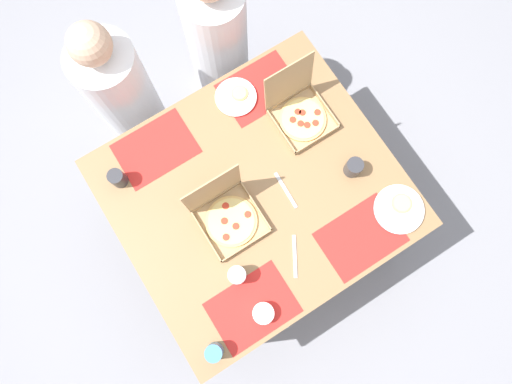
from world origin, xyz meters
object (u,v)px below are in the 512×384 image
cup_spare (214,352)px  plate_near_left (236,97)px  cup_red (118,178)px  diner_right_seat (219,49)px  cup_clear_left (237,275)px  plate_near_right (399,209)px  pizza_box_edge_far (227,215)px  condiment_bowl (263,313)px  diner_left_seat (128,100)px  pizza_box_corner_right (300,111)px  cup_dark (353,167)px

cup_spare → plate_near_left: bearing=53.8°
cup_red → diner_right_seat: diner_right_seat is taller
cup_red → cup_clear_left: (0.23, -0.65, -0.00)m
cup_red → diner_right_seat: size_ratio=0.08×
plate_near_right → plate_near_left: 0.92m
plate_near_right → diner_right_seat: diner_right_seat is taller
cup_spare → diner_right_seat: (0.80, 1.33, -0.27)m
pizza_box_edge_far → diner_right_seat: diner_right_seat is taller
condiment_bowl → diner_left_seat: 1.33m
pizza_box_edge_far → pizza_box_corner_right: bearing=23.6°
cup_spare → diner_left_seat: bearing=80.2°
pizza_box_corner_right → cup_dark: 0.36m
pizza_box_corner_right → diner_left_seat: size_ratio=0.24×
plate_near_left → cup_spare: size_ratio=2.21×
condiment_bowl → diner_right_seat: size_ratio=0.08×
diner_right_seat → cup_spare: bearing=-121.2°
cup_spare → condiment_bowl: cup_spare is taller
cup_clear_left → condiment_bowl: cup_clear_left is taller
cup_clear_left → diner_right_seat: bearing=63.4°
condiment_bowl → pizza_box_corner_right: bearing=46.9°
cup_dark → cup_clear_left: bearing=-169.7°
pizza_box_corner_right → plate_near_right: size_ratio=1.26×
pizza_box_edge_far → diner_right_seat: (0.45, 0.86, -0.28)m
plate_near_right → cup_spare: 1.03m
cup_clear_left → diner_right_seat: diner_right_seat is taller
cup_red → diner_right_seat: 0.95m
pizza_box_edge_far → plate_near_left: pizza_box_edge_far is taller
plate_near_right → cup_dark: size_ratio=2.48×
pizza_box_corner_right → condiment_bowl: (-0.64, -0.68, -0.02)m
pizza_box_edge_far → cup_spare: 0.58m
plate_near_right → cup_dark: (-0.08, 0.27, 0.04)m
plate_near_left → condiment_bowl: (-0.43, -0.91, 0.02)m
plate_near_right → cup_red: (-1.01, 0.79, 0.04)m
cup_red → condiment_bowl: size_ratio=1.02×
pizza_box_corner_right → cup_spare: size_ratio=3.19×
pizza_box_edge_far → cup_spare: bearing=-126.9°
plate_near_left → cup_dark: cup_dark is taller
pizza_box_corner_right → pizza_box_edge_far: 0.59m
plate_near_right → plate_near_left: (-0.34, 0.86, -0.00)m
pizza_box_corner_right → cup_dark: size_ratio=3.12×
cup_spare → diner_right_seat: size_ratio=0.08×
plate_near_right → diner_left_seat: bearing=122.4°
plate_near_right → condiment_bowl: (-0.77, -0.06, 0.02)m
condiment_bowl → diner_left_seat: diner_left_seat is taller
cup_dark → cup_clear_left: 0.71m
condiment_bowl → diner_left_seat: (-0.03, 1.31, -0.25)m
plate_near_right → cup_spare: cup_spare is taller
plate_near_right → cup_red: cup_red is taller
plate_near_right → plate_near_left: same height
cup_clear_left → plate_near_right: bearing=-10.1°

